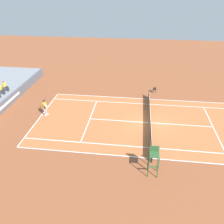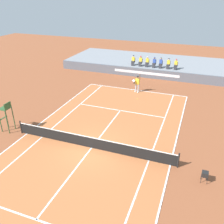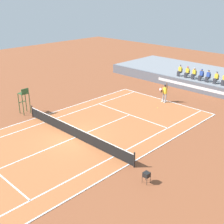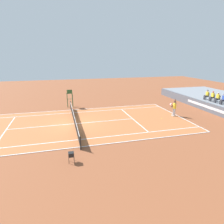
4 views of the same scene
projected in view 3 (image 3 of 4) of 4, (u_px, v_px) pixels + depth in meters
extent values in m
plane|color=brown|center=(75.00, 138.00, 22.85)|extent=(80.00, 80.00, 0.00)
cube|color=#B76638|center=(75.00, 138.00, 22.84)|extent=(10.98, 23.78, 0.02)
cube|color=white|center=(165.00, 100.00, 30.73)|extent=(10.98, 0.10, 0.01)
cube|color=white|center=(36.00, 118.00, 26.40)|extent=(0.10, 23.78, 0.01)
cube|color=white|center=(129.00, 164.00, 19.28)|extent=(0.10, 23.78, 0.01)
cube|color=white|center=(44.00, 122.00, 25.50)|extent=(0.10, 23.78, 0.01)
cube|color=white|center=(113.00, 157.00, 20.17)|extent=(0.10, 23.78, 0.01)
cube|color=white|center=(130.00, 115.00, 27.09)|extent=(8.22, 0.10, 0.01)
cube|color=white|center=(75.00, 138.00, 22.84)|extent=(0.10, 12.80, 0.01)
cube|color=white|center=(164.00, 100.00, 30.67)|extent=(0.10, 0.20, 0.01)
cylinder|color=black|center=(32.00, 111.00, 26.50)|extent=(0.10, 0.10, 1.07)
cylinder|color=black|center=(134.00, 160.00, 18.80)|extent=(0.10, 0.10, 1.07)
cube|color=black|center=(75.00, 132.00, 22.67)|extent=(11.78, 0.02, 0.84)
cube|color=white|center=(74.00, 127.00, 22.51)|extent=(11.78, 0.03, 0.06)
cube|color=#565B66|center=(189.00, 86.00, 33.64)|extent=(23.74, 0.24, 1.13)
cube|color=silver|center=(189.00, 85.00, 33.54)|extent=(8.31, 0.01, 0.32)
cube|color=gray|center=(209.00, 78.00, 36.63)|extent=(23.74, 8.77, 1.13)
cube|color=#474C56|center=(180.00, 72.00, 35.34)|extent=(0.44, 0.44, 0.06)
cube|color=#474C56|center=(181.00, 70.00, 35.38)|extent=(0.44, 0.06, 0.44)
cylinder|color=#4C4C51|center=(180.00, 75.00, 35.20)|extent=(0.04, 0.04, 0.38)
cylinder|color=#4C4C51|center=(178.00, 74.00, 35.43)|extent=(0.04, 0.04, 0.38)
cube|color=#2D2D33|center=(179.00, 72.00, 35.24)|extent=(0.34, 0.44, 0.16)
cube|color=#2D2D33|center=(178.00, 74.00, 35.21)|extent=(0.30, 0.14, 0.44)
cube|color=yellow|center=(180.00, 69.00, 35.24)|extent=(0.36, 0.22, 0.52)
sphere|color=beige|center=(180.00, 66.00, 35.10)|extent=(0.20, 0.20, 0.20)
cylinder|color=black|center=(181.00, 65.00, 35.07)|extent=(0.19, 0.19, 0.05)
cube|color=#474C56|center=(187.00, 74.00, 34.70)|extent=(0.44, 0.44, 0.06)
cube|color=#474C56|center=(188.00, 71.00, 34.74)|extent=(0.44, 0.06, 0.44)
cylinder|color=#4C4C51|center=(187.00, 76.00, 34.57)|extent=(0.04, 0.04, 0.38)
cylinder|color=#4C4C51|center=(185.00, 76.00, 34.79)|extent=(0.04, 0.04, 0.38)
cube|color=#2D2D33|center=(187.00, 73.00, 34.60)|extent=(0.34, 0.44, 0.16)
cube|color=#2D2D33|center=(185.00, 76.00, 34.57)|extent=(0.30, 0.14, 0.44)
cube|color=yellow|center=(188.00, 71.00, 34.60)|extent=(0.36, 0.22, 0.52)
sphere|color=#A37556|center=(188.00, 68.00, 34.46)|extent=(0.20, 0.20, 0.20)
cylinder|color=red|center=(188.00, 67.00, 34.43)|extent=(0.19, 0.19, 0.05)
cube|color=#474C56|center=(194.00, 75.00, 34.13)|extent=(0.44, 0.44, 0.06)
cube|color=#474C56|center=(195.00, 73.00, 34.17)|extent=(0.44, 0.06, 0.44)
cylinder|color=#4C4C51|center=(194.00, 78.00, 33.99)|extent=(0.04, 0.04, 0.38)
cylinder|color=#4C4C51|center=(191.00, 77.00, 34.22)|extent=(0.04, 0.04, 0.38)
cube|color=#2D2D33|center=(193.00, 75.00, 34.03)|extent=(0.34, 0.44, 0.16)
cube|color=#2D2D33|center=(192.00, 77.00, 34.00)|extent=(0.30, 0.14, 0.44)
cube|color=yellow|center=(194.00, 72.00, 34.03)|extent=(0.36, 0.22, 0.52)
sphere|color=#A37556|center=(195.00, 69.00, 33.89)|extent=(0.20, 0.20, 0.20)
cylinder|color=white|center=(195.00, 68.00, 33.86)|extent=(0.19, 0.19, 0.05)
cube|color=#474C56|center=(201.00, 77.00, 33.54)|extent=(0.44, 0.44, 0.06)
cube|color=#474C56|center=(202.00, 74.00, 33.58)|extent=(0.44, 0.06, 0.44)
cylinder|color=#4C4C51|center=(201.00, 79.00, 33.41)|extent=(0.04, 0.04, 0.38)
cylinder|color=#4C4C51|center=(199.00, 79.00, 33.64)|extent=(0.04, 0.04, 0.38)
cube|color=#2D2D33|center=(201.00, 76.00, 33.44)|extent=(0.34, 0.44, 0.16)
cube|color=#2D2D33|center=(199.00, 79.00, 33.41)|extent=(0.30, 0.14, 0.44)
cube|color=#2D4CA8|center=(202.00, 73.00, 33.44)|extent=(0.36, 0.22, 0.52)
sphere|color=brown|center=(202.00, 70.00, 33.30)|extent=(0.20, 0.20, 0.20)
cylinder|color=#2D4CA8|center=(202.00, 69.00, 33.27)|extent=(0.19, 0.19, 0.05)
cube|color=#474C56|center=(208.00, 78.00, 33.00)|extent=(0.44, 0.44, 0.06)
cube|color=#474C56|center=(209.00, 76.00, 33.04)|extent=(0.44, 0.06, 0.44)
cylinder|color=#4C4C51|center=(208.00, 81.00, 32.87)|extent=(0.04, 0.04, 0.38)
cylinder|color=#4C4C51|center=(205.00, 80.00, 33.10)|extent=(0.04, 0.04, 0.38)
cube|color=#2D2D33|center=(207.00, 78.00, 32.91)|extent=(0.34, 0.44, 0.16)
cube|color=#2D2D33|center=(206.00, 80.00, 32.87)|extent=(0.30, 0.14, 0.44)
cube|color=#2D4CA8|center=(208.00, 75.00, 32.90)|extent=(0.36, 0.22, 0.52)
sphere|color=tan|center=(209.00, 71.00, 32.77)|extent=(0.20, 0.20, 0.20)
cylinder|color=black|center=(209.00, 71.00, 32.73)|extent=(0.19, 0.19, 0.05)
cube|color=#474C56|center=(216.00, 80.00, 32.39)|extent=(0.44, 0.44, 0.06)
cube|color=#474C56|center=(217.00, 77.00, 32.43)|extent=(0.44, 0.06, 0.44)
cylinder|color=#4C4C51|center=(216.00, 82.00, 32.25)|extent=(0.04, 0.04, 0.38)
cylinder|color=#4C4C51|center=(213.00, 82.00, 32.48)|extent=(0.04, 0.04, 0.38)
cube|color=#2D2D33|center=(215.00, 79.00, 32.29)|extent=(0.34, 0.44, 0.16)
cube|color=#2D2D33|center=(214.00, 82.00, 32.26)|extent=(0.30, 0.14, 0.44)
cube|color=yellow|center=(217.00, 76.00, 32.29)|extent=(0.36, 0.22, 0.52)
sphere|color=beige|center=(217.00, 73.00, 32.15)|extent=(0.20, 0.20, 0.20)
cylinder|color=black|center=(217.00, 72.00, 32.12)|extent=(0.19, 0.19, 0.05)
cube|color=#474C56|center=(224.00, 81.00, 31.79)|extent=(0.44, 0.44, 0.06)
cylinder|color=#4C4C51|center=(221.00, 83.00, 31.89)|extent=(0.04, 0.04, 0.38)
cube|color=#2D2D33|center=(224.00, 81.00, 31.69)|extent=(0.34, 0.44, 0.16)
cube|color=#2D2D33|center=(222.00, 84.00, 31.66)|extent=(0.30, 0.14, 0.44)
cylinder|color=#9E9EA3|center=(166.00, 98.00, 30.00)|extent=(0.15, 0.15, 0.92)
cylinder|color=#9E9EA3|center=(163.00, 97.00, 30.24)|extent=(0.15, 0.15, 0.92)
cube|color=white|center=(165.00, 102.00, 30.12)|extent=(0.17, 0.30, 0.10)
cube|color=white|center=(163.00, 101.00, 30.36)|extent=(0.17, 0.30, 0.10)
cube|color=yellow|center=(165.00, 91.00, 29.84)|extent=(0.44, 0.31, 0.60)
sphere|color=brown|center=(165.00, 86.00, 29.66)|extent=(0.22, 0.22, 0.22)
cylinder|color=black|center=(165.00, 85.00, 29.63)|extent=(0.21, 0.21, 0.06)
cylinder|color=brown|center=(167.00, 86.00, 29.41)|extent=(0.13, 0.23, 0.61)
cylinder|color=brown|center=(162.00, 90.00, 29.97)|extent=(0.15, 0.34, 0.56)
cylinder|color=black|center=(161.00, 91.00, 29.98)|extent=(0.07, 0.19, 0.25)
torus|color=red|center=(160.00, 89.00, 29.77)|extent=(0.33, 0.24, 0.26)
cylinder|color=silver|center=(160.00, 89.00, 29.77)|extent=(0.29, 0.20, 0.22)
sphere|color=#D1E533|center=(158.00, 108.00, 28.70)|extent=(0.07, 0.07, 0.07)
cylinder|color=#2D562D|center=(19.00, 104.00, 27.14)|extent=(0.07, 0.07, 1.90)
cylinder|color=#2D562D|center=(26.00, 102.00, 27.61)|extent=(0.07, 0.07, 1.90)
cylinder|color=#2D562D|center=(23.00, 105.00, 26.69)|extent=(0.07, 0.07, 1.90)
cylinder|color=#2D562D|center=(30.00, 103.00, 27.15)|extent=(0.07, 0.07, 1.90)
cube|color=#2D562D|center=(23.00, 93.00, 26.78)|extent=(0.70, 0.70, 0.06)
cube|color=#2D562D|center=(25.00, 91.00, 26.46)|extent=(0.06, 0.70, 0.48)
cube|color=#2D562D|center=(22.00, 102.00, 27.32)|extent=(0.10, 0.70, 0.04)
cube|color=black|center=(147.00, 175.00, 17.25)|extent=(0.36, 0.36, 0.28)
cylinder|color=black|center=(142.00, 180.00, 17.37)|extent=(0.02, 0.02, 0.42)
cylinder|color=black|center=(147.00, 182.00, 17.15)|extent=(0.02, 0.02, 0.42)
cylinder|color=black|center=(146.00, 177.00, 17.60)|extent=(0.02, 0.02, 0.42)
cylinder|color=black|center=(150.00, 180.00, 17.38)|extent=(0.02, 0.02, 0.42)
ellipsoid|color=#D1E533|center=(147.00, 173.00, 17.22)|extent=(0.30, 0.30, 0.12)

